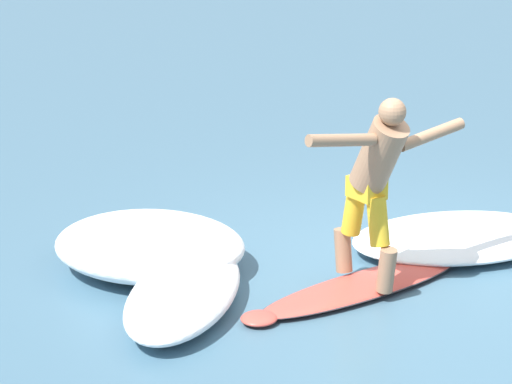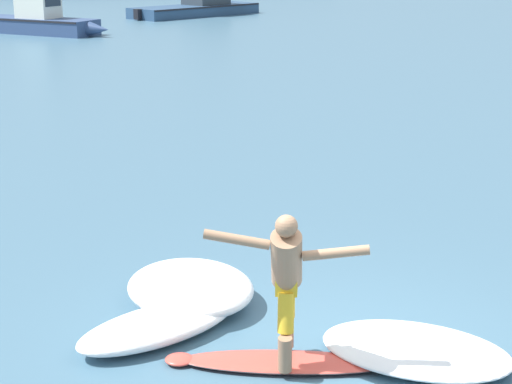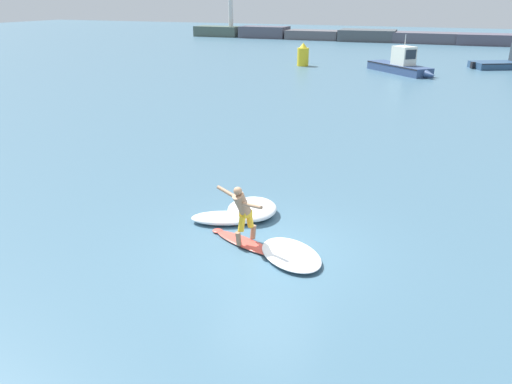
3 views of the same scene
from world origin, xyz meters
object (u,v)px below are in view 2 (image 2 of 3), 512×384
(fishing_boat_near_jetty, at_px, (200,4))
(surfboard, at_px, (282,362))
(surfer, at_px, (286,275))
(small_boat_offshore, at_px, (36,19))

(fishing_boat_near_jetty, bearing_deg, surfboard, -102.07)
(surfer, height_order, small_boat_offshore, small_boat_offshore)
(surfboard, bearing_deg, fishing_boat_near_jetty, 77.93)
(surfboard, height_order, surfer, surfer)
(surfer, distance_m, fishing_boat_near_jetty, 39.81)
(surfer, bearing_deg, fishing_boat_near_jetty, 77.96)
(fishing_boat_near_jetty, height_order, small_boat_offshore, small_boat_offshore)
(surfboard, xyz_separation_m, surfer, (-0.00, -0.10, 0.92))
(fishing_boat_near_jetty, xyz_separation_m, small_boat_offshore, (-8.93, -7.08, 0.00))
(surfer, xyz_separation_m, fishing_boat_near_jetty, (8.30, 38.93, -0.34))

